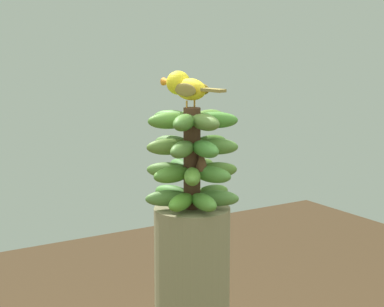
{
  "coord_description": "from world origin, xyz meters",
  "views": [
    {
      "loc": [
        -1.53,
        0.96,
        1.83
      ],
      "look_at": [
        0.0,
        0.0,
        1.51
      ],
      "focal_mm": 64.11,
      "sensor_mm": 36.0,
      "label": 1
    }
  ],
  "objects": [
    {
      "name": "perched_bird",
      "position": [
        0.03,
        0.0,
        1.69
      ],
      "size": [
        0.23,
        0.08,
        0.1
      ],
      "color": "#C68933",
      "rests_on": "banana_bunch"
    },
    {
      "name": "banana_bunch",
      "position": [
        -0.0,
        -0.0,
        1.49
      ],
      "size": [
        0.26,
        0.26,
        0.27
      ],
      "color": "#4C2D1E",
      "rests_on": "banana_tree"
    }
  ]
}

